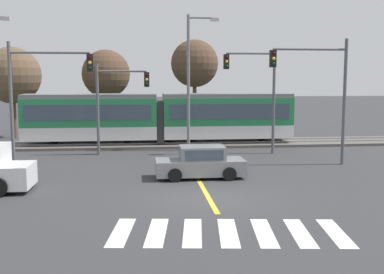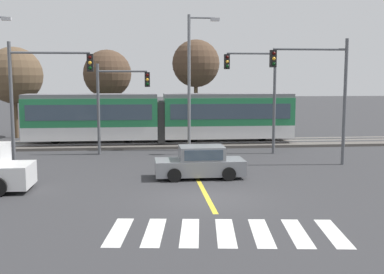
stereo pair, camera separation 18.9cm
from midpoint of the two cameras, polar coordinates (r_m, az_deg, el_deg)
ground_plane at (r=19.08m, az=2.17°, el=-7.32°), size 200.00×200.00×0.00m
track_bed at (r=33.92m, az=-1.32°, el=-0.80°), size 120.00×4.00×0.18m
rail_near at (r=33.19m, az=-1.23°, el=-0.73°), size 120.00×0.08×0.10m
rail_far at (r=34.61m, az=-1.41°, el=-0.40°), size 120.00×0.08×0.10m
light_rail_tram at (r=33.63m, az=-3.59°, el=2.48°), size 18.50×2.64×3.43m
crosswalk_stripe_0 at (r=15.29m, az=-8.32°, el=-11.05°), size 0.89×2.85×0.01m
crosswalk_stripe_1 at (r=15.15m, az=-4.14°, el=-11.16°), size 0.89×2.85×0.01m
crosswalk_stripe_2 at (r=15.09m, az=0.11°, el=-11.22°), size 0.89×2.85×0.01m
crosswalk_stripe_3 at (r=15.11m, az=4.36°, el=-11.21°), size 0.89×2.85×0.01m
crosswalk_stripe_4 at (r=15.22m, az=8.58°, el=-11.15°), size 0.89×2.85×0.01m
crosswalk_stripe_5 at (r=15.39m, az=12.72°, el=-11.03°), size 0.89×2.85×0.01m
crosswalk_stripe_6 at (r=15.65m, az=16.74°, el=-10.86°), size 0.89×2.85×0.01m
lane_centre_line at (r=24.42m, az=0.41°, el=-4.11°), size 0.20×15.38×0.01m
sedan_crossing at (r=22.82m, az=1.18°, el=-3.12°), size 4.22×1.95×1.52m
traffic_light_mid_left at (r=25.83m, az=-17.51°, el=5.74°), size 4.25×0.38×6.53m
traffic_light_mid_right at (r=26.73m, az=15.26°, el=6.18°), size 4.25×0.38×6.79m
traffic_light_far_right at (r=29.98m, az=8.06°, el=6.15°), size 3.25×0.38×6.49m
traffic_light_far_left at (r=29.84m, az=-8.75°, el=4.91°), size 3.25×0.38×5.57m
street_lamp_centre at (r=31.14m, az=0.16°, el=7.40°), size 2.04×0.28×8.70m
bare_tree_far_west at (r=40.04m, az=-20.21°, el=6.86°), size 4.39×4.39×7.09m
bare_tree_west at (r=38.55m, az=-9.87°, el=7.36°), size 3.76×3.76×6.90m
bare_tree_east at (r=39.15m, az=0.61°, el=8.67°), size 3.82×3.82×7.77m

